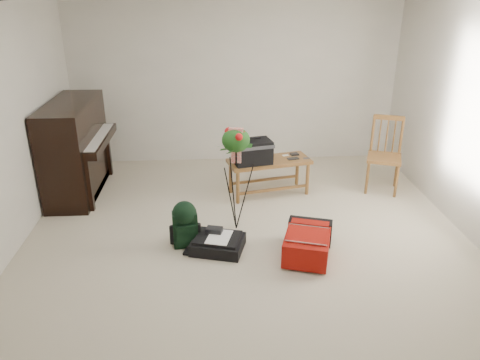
{
  "coord_description": "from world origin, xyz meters",
  "views": [
    {
      "loc": [
        -0.36,
        -4.42,
        2.7
      ],
      "look_at": [
        -0.07,
        0.35,
        0.65
      ],
      "focal_mm": 35.0,
      "sensor_mm": 36.0,
      "label": 1
    }
  ],
  "objects": [
    {
      "name": "dining_chair",
      "position": [
        1.96,
        1.43,
        0.5
      ],
      "size": [
        0.57,
        0.57,
        1.02
      ],
      "rotation": [
        0.0,
        0.0,
        -0.36
      ],
      "color": "brown",
      "rests_on": "floor"
    },
    {
      "name": "black_duffel",
      "position": [
        -0.34,
        -0.04,
        0.08
      ],
      "size": [
        0.63,
        0.56,
        0.23
      ],
      "rotation": [
        0.0,
        0.0,
        -0.27
      ],
      "color": "black",
      "rests_on": "floor"
    },
    {
      "name": "floor",
      "position": [
        0.0,
        0.0,
        0.0
      ],
      "size": [
        5.0,
        5.5,
        0.01
      ],
      "primitive_type": "cube",
      "color": "beige",
      "rests_on": "ground"
    },
    {
      "name": "bench",
      "position": [
        0.21,
        1.34,
        0.59
      ],
      "size": [
        1.16,
        0.67,
        0.84
      ],
      "rotation": [
        0.0,
        0.0,
        0.23
      ],
      "color": "brown",
      "rests_on": "floor"
    },
    {
      "name": "red_suitcase",
      "position": [
        0.61,
        -0.17,
        0.15
      ],
      "size": [
        0.63,
        0.79,
        0.29
      ],
      "rotation": [
        0.0,
        0.0,
        -0.3
      ],
      "color": "#AA1A07",
      "rests_on": "floor"
    },
    {
      "name": "flower_stand",
      "position": [
        -0.11,
        0.42,
        0.62
      ],
      "size": [
        0.47,
        0.47,
        1.27
      ],
      "rotation": [
        0.0,
        0.0,
        -0.22
      ],
      "color": "black",
      "rests_on": "floor"
    },
    {
      "name": "ceiling",
      "position": [
        0.0,
        0.0,
        2.5
      ],
      "size": [
        5.0,
        5.5,
        0.01
      ],
      "primitive_type": "cube",
      "color": "white",
      "rests_on": "wall_back"
    },
    {
      "name": "piano",
      "position": [
        -2.19,
        1.6,
        0.6
      ],
      "size": [
        0.71,
        1.5,
        1.25
      ],
      "color": "black",
      "rests_on": "floor"
    },
    {
      "name": "wall_back",
      "position": [
        0.0,
        2.75,
        1.25
      ],
      "size": [
        5.0,
        0.04,
        2.5
      ],
      "primitive_type": "cube",
      "color": "beige",
      "rests_on": "floor"
    },
    {
      "name": "green_backpack",
      "position": [
        -0.69,
        0.07,
        0.29
      ],
      "size": [
        0.28,
        0.26,
        0.53
      ],
      "rotation": [
        0.0,
        0.0,
        0.13
      ],
      "color": "black",
      "rests_on": "floor"
    }
  ]
}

